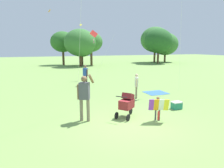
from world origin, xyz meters
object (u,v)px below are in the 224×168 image
object	(u,v)px
child_with_butterfly_kite	(158,106)
cooler_box	(177,105)
stroller	(127,103)
kite_green_novelty	(95,36)
person_sitting_far	(85,74)
person_adult_flyer	(84,94)
person_red_shirt	(136,84)
picnic_blanket	(156,93)

from	to	relation	value
child_with_butterfly_kite	cooler_box	bearing A→B (deg)	30.33
stroller	kite_green_novelty	xyz separation A→B (m)	(1.69, 10.11, 3.20)
stroller	person_sitting_far	distance (m)	7.43
kite_green_novelty	child_with_butterfly_kite	bearing A→B (deg)	-93.91
person_adult_flyer	stroller	world-z (taller)	person_adult_flyer
cooler_box	person_sitting_far	bearing A→B (deg)	109.23
person_adult_flyer	stroller	distance (m)	1.79
child_with_butterfly_kite	person_sitting_far	xyz separation A→B (m)	(-0.81, 8.26, 0.32)
person_red_shirt	picnic_blanket	distance (m)	2.10
person_adult_flyer	stroller	size ratio (longest dim) A/B	1.80
picnic_blanket	cooler_box	size ratio (longest dim) A/B	2.95
person_red_shirt	picnic_blanket	xyz separation A→B (m)	(1.79, 0.73, -0.81)
picnic_blanket	person_adult_flyer	bearing A→B (deg)	-149.04
picnic_blanket	cooler_box	distance (m)	3.42
person_sitting_far	picnic_blanket	xyz separation A→B (m)	(3.55, -4.00, -0.90)
child_with_butterfly_kite	person_red_shirt	world-z (taller)	person_red_shirt
kite_green_novelty	cooler_box	xyz separation A→B (m)	(0.97, -9.95, -3.63)
kite_green_novelty	person_red_shirt	world-z (taller)	kite_green_novelty
child_with_butterfly_kite	person_sitting_far	bearing A→B (deg)	95.58
person_adult_flyer	person_sitting_far	xyz separation A→B (m)	(1.84, 7.23, -0.16)
kite_green_novelty	picnic_blanket	world-z (taller)	kite_green_novelty
child_with_butterfly_kite	person_sitting_far	world-z (taller)	person_sitting_far
stroller	person_sitting_far	world-z (taller)	person_sitting_far
person_red_shirt	person_sitting_far	distance (m)	5.04
picnic_blanket	cooler_box	bearing A→B (deg)	-107.36
child_with_butterfly_kite	stroller	xyz separation A→B (m)	(-0.94, 0.84, 0.02)
person_red_shirt	person_sitting_far	world-z (taller)	person_sitting_far
picnic_blanket	cooler_box	xyz separation A→B (m)	(-1.02, -3.26, 0.17)
person_red_shirt	cooler_box	world-z (taller)	person_red_shirt
kite_green_novelty	person_red_shirt	xyz separation A→B (m)	(0.20, -7.41, -2.99)
kite_green_novelty	cooler_box	size ratio (longest dim) A/B	9.69
kite_green_novelty	cooler_box	world-z (taller)	kite_green_novelty
kite_green_novelty	person_sitting_far	world-z (taller)	kite_green_novelty
person_sitting_far	picnic_blanket	distance (m)	5.42
child_with_butterfly_kite	cooler_box	xyz separation A→B (m)	(1.72, 1.01, -0.42)
kite_green_novelty	cooler_box	distance (m)	10.63
kite_green_novelty	picnic_blanket	size ratio (longest dim) A/B	3.29
stroller	child_with_butterfly_kite	bearing A→B (deg)	-41.88
child_with_butterfly_kite	cooler_box	distance (m)	2.04
person_sitting_far	picnic_blanket	world-z (taller)	person_sitting_far
person_adult_flyer	kite_green_novelty	bearing A→B (deg)	71.08
person_adult_flyer	picnic_blanket	xyz separation A→B (m)	(5.39, 3.23, -1.07)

